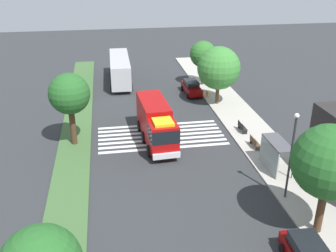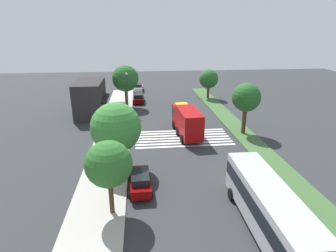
# 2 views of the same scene
# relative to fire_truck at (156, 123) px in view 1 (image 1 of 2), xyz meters

# --- Properties ---
(ground_plane) EXTENTS (120.00, 120.00, 0.00)m
(ground_plane) POSITION_rel_fire_truck_xyz_m (-1.14, 0.63, -2.07)
(ground_plane) COLOR #2D3033
(sidewalk) EXTENTS (60.00, 4.52, 0.14)m
(sidewalk) POSITION_rel_fire_truck_xyz_m (-1.14, 9.76, -2.00)
(sidewalk) COLOR #ADA89E
(sidewalk) RESTS_ON ground_plane
(median_strip) EXTENTS (60.00, 3.00, 0.14)m
(median_strip) POSITION_rel_fire_truck_xyz_m (-1.14, -7.73, -2.00)
(median_strip) COLOR #3D6033
(median_strip) RESTS_ON ground_plane
(crosswalk) EXTENTS (5.85, 12.36, 0.01)m
(crosswalk) POSITION_rel_fire_truck_xyz_m (-1.37, 0.63, -2.06)
(crosswalk) COLOR silver
(crosswalk) RESTS_ON ground_plane
(fire_truck) EXTENTS (9.04, 3.12, 3.75)m
(fire_truck) POSITION_rel_fire_truck_xyz_m (0.00, 0.00, 0.00)
(fire_truck) COLOR #A50C0C
(fire_truck) RESTS_ON ground_plane
(parked_car_west) EXTENTS (4.74, 2.09, 1.68)m
(parked_car_west) POSITION_rel_fire_truck_xyz_m (-13.11, 6.30, -1.20)
(parked_car_west) COLOR #720505
(parked_car_west) RESTS_ON ground_plane
(transit_bus) EXTENTS (11.33, 3.00, 3.52)m
(transit_bus) POSITION_rel_fire_truck_xyz_m (-19.47, -2.46, 0.02)
(transit_bus) COLOR #B2B2B7
(transit_bus) RESTS_ON ground_plane
(bus_stop_shelter) EXTENTS (3.50, 1.40, 2.46)m
(bus_stop_shelter) POSITION_rel_fire_truck_xyz_m (6.66, 8.76, -0.18)
(bus_stop_shelter) COLOR #4C4C51
(bus_stop_shelter) RESTS_ON sidewalk
(bench_near_shelter) EXTENTS (1.60, 0.50, 0.90)m
(bench_near_shelter) POSITION_rel_fire_truck_xyz_m (2.66, 8.79, -1.48)
(bench_near_shelter) COLOR #4C3823
(bench_near_shelter) RESTS_ON sidewalk
(bench_west_of_shelter) EXTENTS (1.60, 0.50, 0.90)m
(bench_west_of_shelter) POSITION_rel_fire_truck_xyz_m (-0.82, 8.79, -1.48)
(bench_west_of_shelter) COLOR black
(bench_west_of_shelter) RESTS_ON sidewalk
(street_lamp) EXTENTS (0.36, 0.36, 6.68)m
(street_lamp) POSITION_rel_fire_truck_xyz_m (10.72, 8.10, 1.98)
(street_lamp) COLOR #2D2D30
(street_lamp) RESTS_ON sidewalk
(sidewalk_tree_far_west) EXTENTS (3.51, 3.51, 5.91)m
(sidewalk_tree_far_west) POSITION_rel_fire_truck_xyz_m (-16.36, 8.50, 2.20)
(sidewalk_tree_far_west) COLOR #47301E
(sidewalk_tree_far_west) RESTS_ON sidewalk
(sidewalk_tree_west) EXTENTS (4.98, 4.98, 6.81)m
(sidewalk_tree_west) POSITION_rel_fire_truck_xyz_m (-8.94, 8.50, 2.37)
(sidewalk_tree_west) COLOR #513823
(sidewalk_tree_west) RESTS_ON sidewalk
(sidewalk_tree_east) EXTENTS (4.64, 4.64, 7.41)m
(sidewalk_tree_east) POSITION_rel_fire_truck_xyz_m (14.62, 8.50, 3.13)
(sidewalk_tree_east) COLOR #47301E
(sidewalk_tree_east) RESTS_ON sidewalk
(median_tree_far_west) EXTENTS (3.73, 3.73, 6.83)m
(median_tree_far_west) POSITION_rel_fire_truck_xyz_m (-0.78, -7.73, 2.97)
(median_tree_far_west) COLOR #47301E
(median_tree_far_west) RESTS_ON median_strip
(fire_hydrant) EXTENTS (0.28, 0.28, 0.70)m
(fire_hydrant) POSITION_rel_fire_truck_xyz_m (-11.51, 8.00, -1.58)
(fire_hydrant) COLOR gold
(fire_hydrant) RESTS_ON sidewalk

